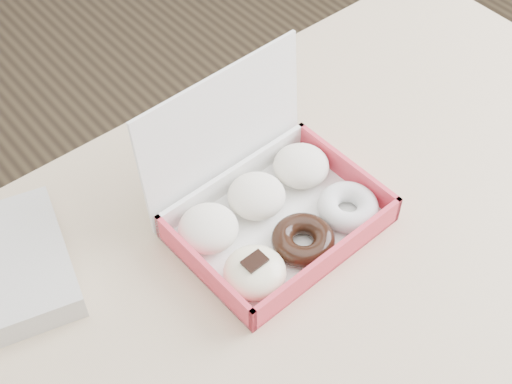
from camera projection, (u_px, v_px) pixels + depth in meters
table at (337, 280)px, 1.04m from camera, size 1.20×0.80×0.75m
donut_box at (270, 208)px, 0.99m from camera, size 0.28×0.24×0.20m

